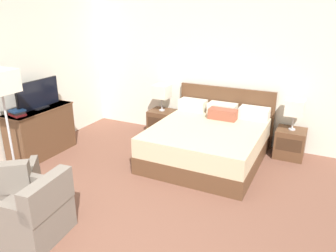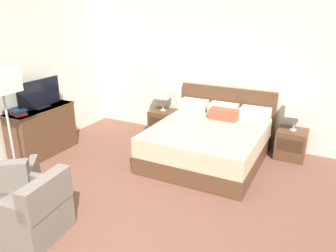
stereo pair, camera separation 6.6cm
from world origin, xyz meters
name	(u,v)px [view 1 (the left image)]	position (x,y,z in m)	size (l,w,h in m)	color
wall_back	(216,65)	(0.00, 3.75, 1.41)	(6.49, 0.06, 2.82)	silver
wall_left	(15,73)	(-2.67, 1.56, 1.41)	(0.06, 5.52, 2.82)	silver
bed	(208,141)	(0.25, 2.75, 0.32)	(1.78, 1.97, 1.04)	brown
nightstand_left	(162,122)	(-0.97, 3.43, 0.25)	(0.48, 0.45, 0.49)	brown
nightstand_right	(290,143)	(1.47, 3.43, 0.25)	(0.48, 0.45, 0.49)	brown
table_lamp_left	(162,92)	(-0.97, 3.43, 0.88)	(0.29, 0.29, 0.52)	#B7B7BC
table_lamp_right	(295,108)	(1.47, 3.43, 0.88)	(0.29, 0.29, 0.52)	#B7B7BC
dresser	(41,131)	(-2.38, 1.65, 0.42)	(0.48, 1.18, 0.82)	brown
tv	(38,95)	(-2.38, 1.70, 1.05)	(0.18, 0.86, 0.47)	black
book_red_cover	(17,115)	(-2.38, 1.25, 0.84)	(0.26, 0.17, 0.03)	#B7282D
book_blue_cover	(17,113)	(-2.37, 1.25, 0.88)	(0.19, 0.15, 0.04)	#383333
book_small_top	(17,111)	(-2.37, 1.25, 0.91)	(0.21, 0.19, 0.03)	#234C8E
armchair_by_window	(8,191)	(-1.45, 0.21, 0.28)	(0.96, 0.96, 0.76)	#70665B
armchair_companion	(34,214)	(-0.78, 0.01, 0.28)	(0.76, 0.75, 0.76)	#70665B
floor_lamp	(1,87)	(-2.01, 0.78, 1.41)	(0.37, 0.37, 1.65)	#B7B7BC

